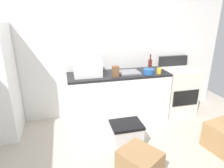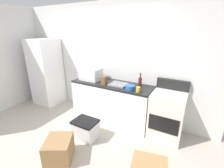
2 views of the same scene
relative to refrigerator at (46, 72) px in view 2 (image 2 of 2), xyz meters
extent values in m
plane|color=#B2A899|center=(1.75, -1.15, -0.89)|extent=(6.00, 6.00, 0.00)
cube|color=silver|center=(1.75, 0.40, 0.41)|extent=(5.00, 0.10, 2.60)
cube|color=white|center=(2.05, 0.05, -0.46)|extent=(1.80, 0.60, 0.86)
cube|color=black|center=(2.05, 0.05, -0.01)|extent=(1.80, 0.60, 0.04)
cube|color=white|center=(0.00, 0.00, 0.00)|extent=(0.68, 0.66, 1.79)
cube|color=silver|center=(3.27, 0.05, -0.44)|extent=(0.60, 0.60, 0.90)
cube|color=black|center=(3.27, -0.25, -0.47)|extent=(0.52, 0.02, 0.30)
cube|color=black|center=(3.27, 0.31, 0.11)|extent=(0.60, 0.08, 0.20)
cube|color=white|center=(1.50, 0.04, 0.14)|extent=(0.46, 0.34, 0.27)
cube|color=slate|center=(2.23, 0.01, 0.02)|extent=(0.36, 0.32, 0.03)
cylinder|color=#591E19|center=(2.68, 0.11, 0.11)|extent=(0.07, 0.07, 0.20)
cylinder|color=#591E19|center=(2.68, 0.11, 0.26)|extent=(0.03, 0.03, 0.10)
cylinder|color=gold|center=(2.74, -0.15, 0.06)|extent=(0.08, 0.08, 0.10)
cube|color=brown|center=(1.95, -0.11, 0.10)|extent=(0.10, 0.10, 0.18)
cylinder|color=#2659A5|center=(2.56, -0.11, 0.05)|extent=(0.19, 0.19, 0.09)
cube|color=olive|center=(1.90, -1.42, -0.71)|extent=(0.57, 0.59, 0.37)
cube|color=silver|center=(1.94, -0.78, -0.72)|extent=(0.44, 0.34, 0.34)
cube|color=black|center=(1.94, -0.78, -0.53)|extent=(0.46, 0.36, 0.04)
camera|label=1|loc=(1.12, -3.18, 1.01)|focal=31.63mm
camera|label=2|loc=(3.64, -2.76, 1.12)|focal=25.03mm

